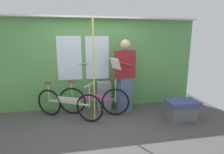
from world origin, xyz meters
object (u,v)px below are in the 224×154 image
Objects in this scene: bicycle_near_door at (93,100)px; bench_seat_corner at (182,109)px; passenger_reading_newspaper at (125,75)px; handrail_pole at (94,70)px; trash_bin_by_wall at (104,95)px; bicycle_leaning_behind at (68,104)px.

bicycle_near_door reaches higher than bench_seat_corner.
bicycle_near_door is at bearing -17.96° from passenger_reading_newspaper.
passenger_reading_newspaper is at bearing 22.72° from handrail_pole.
handrail_pole is at bearing -116.47° from trash_bin_by_wall.
handrail_pole is at bearing 1.99° from passenger_reading_newspaper.
trash_bin_by_wall is at bearing 55.04° from bicycle_leaning_behind.
bicycle_leaning_behind is 0.98m from trash_bin_by_wall.
handrail_pole reaches higher than passenger_reading_newspaper.
bicycle_near_door is 0.93× the size of passenger_reading_newspaper.
bench_seat_corner is at bearing -2.89° from bicycle_near_door.
handrail_pole reaches higher than bicycle_leaning_behind.
trash_bin_by_wall reaches higher than bench_seat_corner.
bicycle_leaning_behind is 2.60m from bench_seat_corner.
handrail_pole is (-0.78, -0.33, 0.20)m from passenger_reading_newspaper.
bicycle_leaning_behind reaches higher than bench_seat_corner.
trash_bin_by_wall is (0.30, 0.31, 0.01)m from bicycle_near_door.
passenger_reading_newspaper reaches higher than bench_seat_corner.
bicycle_near_door is at bearing -134.14° from trash_bin_by_wall.
bicycle_leaning_behind is at bearing 163.20° from handrail_pole.
bicycle_near_door is 1.11× the size of bicycle_leaning_behind.
bicycle_near_door reaches higher than trash_bin_by_wall.
passenger_reading_newspaper is (0.78, 0.04, 0.60)m from bicycle_near_door.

